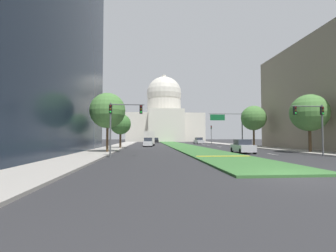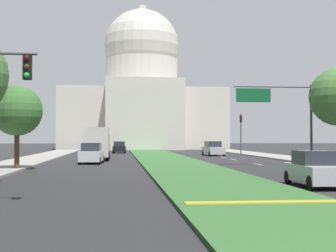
{
  "view_description": "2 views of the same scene",
  "coord_description": "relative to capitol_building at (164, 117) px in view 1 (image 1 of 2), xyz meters",
  "views": [
    {
      "loc": [
        -7.01,
        -11.29,
        1.97
      ],
      "look_at": [
        -1.1,
        60.76,
        5.16
      ],
      "focal_mm": 26.1,
      "sensor_mm": 36.0,
      "label": 1
    },
    {
      "loc": [
        -4.66,
        -4.42,
        2.27
      ],
      "look_at": [
        1.73,
        58.68,
        3.72
      ],
      "focal_mm": 52.36,
      "sensor_mm": 36.0,
      "label": 2
    }
  ],
  "objects": [
    {
      "name": "grass_median",
      "position": [
        0.0,
        -51.62,
        -10.52
      ],
      "size": [
        5.69,
        85.57,
        0.14
      ],
      "primitive_type": "cube",
      "color": "#386B33",
      "rests_on": "ground_plane"
    },
    {
      "name": "street_tree_left_mid",
      "position": [
        -11.62,
        -64.31,
        -6.51
      ],
      "size": [
        3.48,
        3.48,
        5.85
      ],
      "color": "#4C3823",
      "rests_on": "ground_plane"
    },
    {
      "name": "traffic_light_near_left",
      "position": [
        -9.72,
        -82.22,
        -6.79
      ],
      "size": [
        3.34,
        0.35,
        5.2
      ],
      "color": "#515456",
      "rests_on": "ground_plane"
    },
    {
      "name": "sedan_distant",
      "position": [
        6.91,
        -39.55,
        -9.76
      ],
      "size": [
        2.16,
        4.72,
        1.77
      ],
      "color": "#BCBCC1",
      "rests_on": "ground_plane"
    },
    {
      "name": "sedan_lead_stopped",
      "position": [
        4.33,
        -77.19,
        -9.81
      ],
      "size": [
        2.02,
        4.22,
        1.65
      ],
      "color": "#BCBCC1",
      "rests_on": "ground_plane"
    },
    {
      "name": "street_tree_left_near",
      "position": [
        -11.96,
        -75.41,
        -5.42
      ],
      "size": [
        4.33,
        4.33,
        7.35
      ],
      "color": "#4C3823",
      "rests_on": "ground_plane"
    },
    {
      "name": "street_tree_right_mid",
      "position": [
        11.83,
        -63.56,
        -5.29
      ],
      "size": [
        4.41,
        4.41,
        7.52
      ],
      "color": "#4C3823",
      "rests_on": "ground_plane"
    },
    {
      "name": "sidewalk_right",
      "position": [
        13.07,
        -56.38,
        -10.51
      ],
      "size": [
        4.0,
        85.57,
        0.15
      ],
      "primitive_type": "cube",
      "color": "#9E9991",
      "rests_on": "ground_plane"
    },
    {
      "name": "traffic_light_far_right",
      "position": [
        10.57,
        -38.97,
        -7.27
      ],
      "size": [
        0.28,
        0.35,
        5.2
      ],
      "color": "#515456",
      "rests_on": "ground_plane"
    },
    {
      "name": "capitol_building",
      "position": [
        0.0,
        0.0,
        0.0
      ],
      "size": [
        31.54,
        26.18,
        29.1
      ],
      "color": "beige",
      "rests_on": "ground_plane"
    },
    {
      "name": "traffic_light_near_right",
      "position": [
        9.72,
        -82.45,
        -6.79
      ],
      "size": [
        3.34,
        0.35,
        5.2
      ],
      "color": "#515456",
      "rests_on": "ground_plane"
    },
    {
      "name": "street_tree_right_near",
      "position": [
        12.5,
        -77.71,
        -5.72
      ],
      "size": [
        4.47,
        4.47,
        7.12
      ],
      "color": "#4C3823",
      "rests_on": "ground_plane"
    },
    {
      "name": "lane_dashes_right",
      "position": [
        6.96,
        -51.83,
        -10.58
      ],
      "size": [
        0.16,
        52.54,
        0.01
      ],
      "color": "silver",
      "rests_on": "ground_plane"
    },
    {
      "name": "median_curb_nose",
      "position": [
        0.0,
        -83.28,
        -10.43
      ],
      "size": [
        5.12,
        0.5,
        0.04
      ],
      "primitive_type": "cube",
      "color": "gold",
      "rests_on": "grass_median"
    },
    {
      "name": "sedan_very_far",
      "position": [
        -4.35,
        -12.47,
        -9.77
      ],
      "size": [
        1.98,
        4.63,
        1.75
      ],
      "color": "silver",
      "rests_on": "ground_plane"
    },
    {
      "name": "sidewalk_left",
      "position": [
        -13.07,
        -56.38,
        -10.51
      ],
      "size": [
        4.0,
        85.57,
        0.15
      ],
      "primitive_type": "cube",
      "color": "#9E9991",
      "rests_on": "ground_plane"
    },
    {
      "name": "ground_plane",
      "position": [
        0.0,
        -46.87,
        -10.59
      ],
      "size": [
        260.0,
        260.0,
        0.0
      ],
      "primitive_type": "plane",
      "color": "#2B2B2D"
    },
    {
      "name": "sedan_midblock",
      "position": [
        -6.96,
        -56.27,
        -9.76
      ],
      "size": [
        2.08,
        4.34,
        1.78
      ],
      "color": "silver",
      "rests_on": "ground_plane"
    },
    {
      "name": "box_truck_delivery",
      "position": [
        -6.75,
        -50.2,
        -8.91
      ],
      "size": [
        2.4,
        6.4,
        3.2
      ],
      "color": "brown",
      "rests_on": "ground_plane"
    },
    {
      "name": "sedan_far_horizon",
      "position": [
        -4.52,
        -28.05,
        -9.8
      ],
      "size": [
        1.99,
        4.4,
        1.67
      ],
      "color": "black",
      "rests_on": "ground_plane"
    },
    {
      "name": "overhead_guide_sign",
      "position": [
        8.31,
        -60.89,
        -5.9
      ],
      "size": [
        6.46,
        0.2,
        6.5
      ],
      "color": "#515456",
      "rests_on": "ground_plane"
    }
  ]
}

